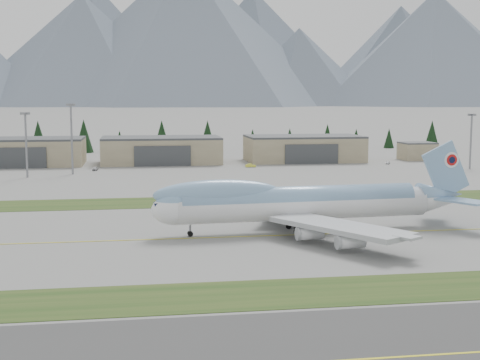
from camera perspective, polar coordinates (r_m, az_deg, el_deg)
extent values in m
plane|color=slate|center=(129.94, 2.38, -4.79)|extent=(7000.00, 7000.00, 0.00)
cube|color=#213E16|center=(94.05, 6.91, -9.45)|extent=(400.00, 14.00, 0.08)
cube|color=#213E16|center=(173.61, -0.49, -1.79)|extent=(400.00, 18.00, 0.08)
cube|color=#363636|center=(72.50, 12.19, -14.65)|extent=(400.00, 32.00, 0.04)
cube|color=yellow|center=(129.94, 2.38, -4.79)|extent=(400.00, 0.40, 0.02)
cube|color=yellow|center=(72.50, 12.19, -14.65)|extent=(400.00, 0.40, 0.02)
cylinder|color=white|center=(134.17, 5.43, -2.13)|extent=(51.55, 9.45, 5.95)
cylinder|color=#7EA6CE|center=(133.72, 5.06, -1.68)|extent=(47.86, 8.74, 5.49)
ellipsoid|color=white|center=(128.61, -5.50, -2.53)|extent=(9.91, 6.59, 5.95)
ellipsoid|color=#7EA6CE|center=(128.43, -5.51, -2.05)|extent=(8.29, 5.58, 5.04)
ellipsoid|color=#7EA6CE|center=(129.44, -1.90, -1.17)|extent=(25.55, 6.77, 5.49)
cube|color=#0C1433|center=(128.06, -6.93, -2.05)|extent=(2.12, 2.51, 1.19)
cone|color=white|center=(146.33, 16.75, -1.64)|extent=(11.36, 6.57, 5.83)
cone|color=#7EA6CE|center=(146.17, 16.76, -1.21)|extent=(10.41, 5.99, 5.31)
cube|color=#7EA6CE|center=(146.01, 17.15, 0.79)|extent=(11.10, 1.31, 12.63)
cylinder|color=white|center=(146.66, 17.48, 1.67)|extent=(3.30, 0.41, 3.30)
cylinder|color=red|center=(146.74, 17.46, 1.67)|extent=(2.39, 0.35, 2.38)
cylinder|color=#0C1433|center=(146.82, 17.44, 1.68)|extent=(1.38, 0.28, 1.37)
cube|color=#7EA6CE|center=(151.88, 16.34, -1.11)|extent=(8.74, 11.37, 0.42)
cube|color=#7EA6CE|center=(142.49, 18.48, -1.71)|extent=(9.68, 11.47, 0.42)
cube|color=#ABAEB3|center=(149.20, 4.29, -1.84)|extent=(19.14, 28.62, 0.92)
cube|color=#ABAEB3|center=(121.06, 8.47, -3.97)|extent=(21.90, 27.90, 0.92)
cylinder|color=white|center=(144.84, 3.11, -2.79)|extent=(4.91, 2.61, 2.29)
cylinder|color=white|center=(154.13, 3.85, -2.20)|extent=(4.91, 2.61, 2.29)
cylinder|color=white|center=(123.36, 6.01, -4.55)|extent=(4.91, 2.61, 2.29)
cylinder|color=white|center=(117.10, 9.44, -5.23)|extent=(4.91, 2.61, 2.29)
cylinder|color=gray|center=(129.73, -4.28, -4.33)|extent=(0.43, 0.43, 2.20)
cylinder|color=gray|center=(137.05, 4.50, -3.68)|extent=(0.55, 0.55, 2.38)
cylinder|color=gray|center=(131.90, 5.21, -4.11)|extent=(0.55, 0.55, 2.38)
cylinder|color=gray|center=(138.45, 6.32, -3.59)|extent=(0.55, 0.55, 2.38)
cylinder|color=gray|center=(133.36, 7.08, -4.01)|extent=(0.55, 0.55, 2.38)
cylinder|color=black|center=(129.49, -4.25, -4.62)|extent=(1.03, 0.39, 1.01)
cylinder|color=black|center=(130.20, -4.30, -4.55)|extent=(1.03, 0.39, 1.01)
cylinder|color=black|center=(137.17, 4.50, -3.94)|extent=(1.13, 0.53, 1.10)
cylinder|color=black|center=(132.03, 5.21, -4.38)|extent=(1.13, 0.53, 1.10)
cylinder|color=black|center=(138.57, 6.31, -3.85)|extent=(1.13, 0.53, 1.10)
cylinder|color=black|center=(133.49, 7.08, -4.28)|extent=(1.13, 0.53, 1.10)
cube|color=gray|center=(279.33, -18.09, 2.24)|extent=(48.00, 26.00, 10.00)
cube|color=#3B3E41|center=(278.97, -18.13, 3.34)|extent=(48.00, 26.00, 0.80)
cube|color=#3B3E41|center=(266.34, -18.54, 1.79)|extent=(22.08, 0.60, 8.00)
cube|color=gray|center=(275.80, -6.73, 2.48)|extent=(48.00, 26.00, 10.00)
cube|color=#3B3E41|center=(275.43, -6.75, 3.60)|extent=(48.00, 26.00, 0.80)
cube|color=#3B3E41|center=(262.63, -6.63, 2.04)|extent=(22.08, 0.60, 8.00)
cube|color=gray|center=(284.30, 5.45, 2.63)|extent=(48.00, 26.00, 10.00)
cube|color=#3B3E41|center=(283.94, 5.47, 3.72)|extent=(48.00, 26.00, 0.80)
cube|color=#3B3E41|center=(271.55, 6.14, 2.21)|extent=(22.08, 0.60, 8.00)
cube|color=gray|center=(298.77, 14.89, 2.35)|extent=(14.00, 12.00, 7.00)
cube|color=#3B3E41|center=(298.50, 14.91, 3.08)|extent=(14.00, 12.00, 0.60)
cylinder|color=gray|center=(234.52, -17.77, 2.76)|extent=(0.70, 0.70, 21.05)
cube|color=gray|center=(234.03, -17.87, 5.43)|extent=(3.20, 3.20, 0.80)
cylinder|color=gray|center=(240.07, -14.16, 3.31)|extent=(0.70, 0.70, 23.86)
cube|color=gray|center=(239.63, -14.25, 6.25)|extent=(3.20, 3.20, 0.80)
cylinder|color=gray|center=(266.18, 19.10, 3.05)|extent=(0.70, 0.70, 19.93)
cube|color=gray|center=(265.74, 19.19, 5.28)|extent=(3.20, 3.20, 0.80)
imported|color=#B9B9BB|center=(251.83, -12.26, 0.80)|extent=(2.05, 4.19, 1.38)
imported|color=yellow|center=(257.80, 0.91, 1.10)|extent=(4.24, 1.69, 1.37)
imported|color=silver|center=(277.03, 12.49, 1.35)|extent=(2.80, 3.95, 1.06)
cone|color=black|center=(343.13, -16.83, 3.58)|extent=(8.71, 8.71, 15.56)
cone|color=black|center=(335.22, -13.18, 3.68)|extent=(9.11, 9.11, 16.27)
cone|color=black|center=(334.80, -10.23, 3.27)|extent=(5.96, 5.96, 10.65)
cone|color=black|center=(334.91, -6.69, 3.76)|extent=(8.75, 8.75, 15.63)
cone|color=black|center=(336.62, -2.78, 3.80)|extent=(8.65, 8.65, 15.45)
cone|color=black|center=(343.58, 1.08, 3.48)|extent=(6.03, 6.03, 10.77)
cone|color=black|center=(349.05, 4.27, 3.54)|extent=(6.19, 6.19, 11.06)
cone|color=black|center=(348.15, 7.47, 3.67)|extent=(7.44, 7.44, 13.28)
cone|color=black|center=(356.26, 9.88, 3.48)|extent=(5.88, 5.88, 10.50)
cone|color=black|center=(365.94, 12.59, 3.51)|extent=(5.88, 5.88, 10.50)
cone|color=black|center=(369.33, 16.06, 3.77)|extent=(8.30, 8.30, 14.82)
cone|color=#4C5A66|center=(2374.42, -13.21, 10.74)|extent=(828.70, 828.70, 376.58)
cone|color=white|center=(2384.78, -13.29, 13.45)|extent=(314.91, 314.91, 150.63)
cone|color=#4C5A66|center=(2415.64, -4.69, 12.56)|extent=(1118.97, 1118.97, 522.06)
cone|color=#4C5A66|center=(2421.02, 5.05, 9.59)|extent=(581.23, 581.23, 272.83)
cone|color=white|center=(2426.11, 5.07, 11.52)|extent=(220.87, 220.87, 109.13)
cone|color=#4C5A66|center=(2456.35, 16.21, 10.71)|extent=(883.10, 883.10, 393.37)
cone|color=white|center=(2467.33, 16.30, 13.45)|extent=(335.58, 335.58, 157.35)
cone|color=#4C5A66|center=(3038.97, -12.29, 11.29)|extent=(1046.63, 1046.63, 523.31)
cone|color=white|center=(3053.80, -12.36, 14.04)|extent=(418.65, 418.65, 230.26)
cone|color=#4C5A66|center=(3078.46, 1.09, 11.28)|extent=(1021.20, 1021.20, 510.60)
cone|color=white|center=(3092.37, 1.10, 13.92)|extent=(408.48, 408.48, 224.66)
cone|color=#4C5A66|center=(3269.40, 13.48, 10.33)|extent=(904.59, 904.59, 452.30)
cone|color=white|center=(3279.57, 13.54, 12.53)|extent=(361.84, 361.84, 199.01)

